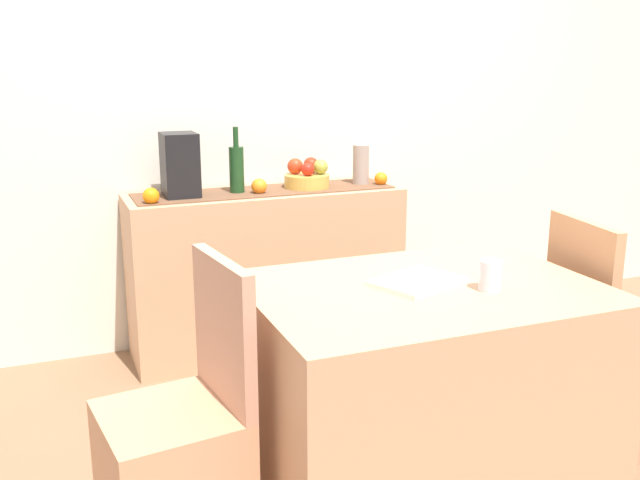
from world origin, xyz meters
name	(u,v)px	position (x,y,z in m)	size (l,w,h in m)	color
ground_plane	(364,425)	(0.00, 0.00, -0.01)	(6.40, 6.40, 0.02)	#846045
room_wall_rear	(271,81)	(0.00, 1.18, 1.35)	(6.40, 0.06, 2.70)	silver
sideboard_console	(267,271)	(-0.12, 0.92, 0.41)	(1.37, 0.42, 0.83)	tan
table_runner	(265,191)	(-0.12, 0.92, 0.83)	(1.28, 0.32, 0.01)	brown
fruit_bowl	(307,181)	(0.10, 0.92, 0.87)	(0.23, 0.23, 0.07)	gold
apple_front	(311,165)	(0.14, 0.97, 0.94)	(0.08, 0.08, 0.08)	red
apple_rear	(295,166)	(0.05, 0.95, 0.94)	(0.08, 0.08, 0.08)	#BB3318
apple_left	(321,167)	(0.17, 0.90, 0.93)	(0.07, 0.07, 0.07)	#959E3C
apple_center	(308,169)	(0.09, 0.88, 0.93)	(0.07, 0.07, 0.07)	red
wine_bottle	(237,168)	(-0.27, 0.92, 0.95)	(0.07, 0.07, 0.32)	#1A3F1D
coffee_maker	(180,165)	(-0.54, 0.92, 0.98)	(0.16, 0.18, 0.30)	black
ceramic_vase	(361,165)	(0.40, 0.92, 0.93)	(0.08, 0.08, 0.21)	gray
orange_loose_mid	(259,186)	(-0.17, 0.86, 0.86)	(0.08, 0.08, 0.08)	orange
orange_loose_end	(151,196)	(-0.70, 0.81, 0.86)	(0.08, 0.08, 0.08)	orange
orange_loose_far	(381,179)	(0.49, 0.86, 0.86)	(0.07, 0.07, 0.07)	orange
dining_table	(421,389)	(-0.01, -0.47, 0.37)	(1.15, 0.83, 0.74)	tan
open_book	(417,282)	(-0.03, -0.44, 0.75)	(0.28, 0.21, 0.02)	white
coffee_cup	(490,275)	(0.16, -0.58, 0.79)	(0.07, 0.07, 0.10)	silver
chair_near_window	(178,466)	(-0.85, -0.47, 0.27)	(0.45, 0.45, 0.90)	tan
chair_by_corner	(608,378)	(0.82, -0.47, 0.27)	(0.45, 0.45, 0.90)	tan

